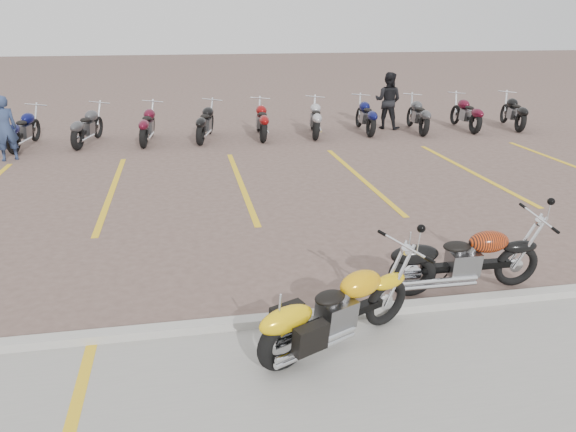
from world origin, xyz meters
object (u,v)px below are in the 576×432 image
object	(u,v)px
yellow_cruiser	(333,313)
flame_cruiser	(461,262)
person_a	(5,128)
person_b	(388,101)

from	to	relation	value
yellow_cruiser	flame_cruiser	distance (m)	2.20
flame_cruiser	yellow_cruiser	bearing A→B (deg)	-153.25
yellow_cruiser	flame_cruiser	size ratio (longest dim) A/B	0.93
yellow_cruiser	person_a	bearing A→B (deg)	95.20
yellow_cruiser	person_a	world-z (taller)	person_a
person_a	yellow_cruiser	bearing A→B (deg)	93.28
flame_cruiser	person_b	size ratio (longest dim) A/B	1.16
yellow_cruiser	flame_cruiser	bearing A→B (deg)	0.87
person_b	flame_cruiser	bearing A→B (deg)	109.74
person_b	person_a	bearing A→B (deg)	47.27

